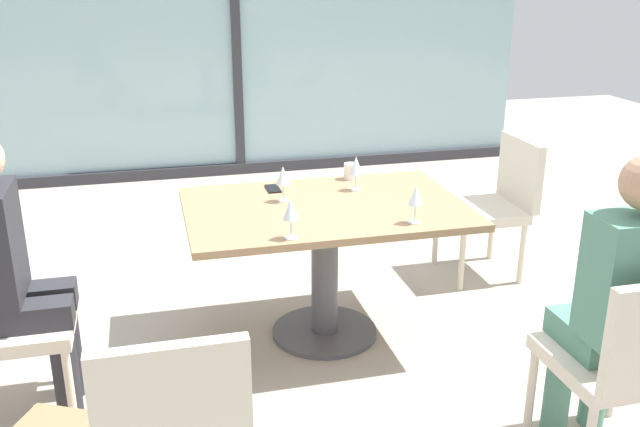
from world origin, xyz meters
TOP-DOWN VIEW (x-y plane):
  - ground_plane at (0.00, 0.00)m, footprint 12.00×12.00m
  - window_wall_backdrop at (0.00, 3.20)m, footprint 5.46×0.10m
  - dining_table_main at (0.00, 0.00)m, footprint 1.40×0.94m
  - chair_front_right at (0.83, -1.31)m, footprint 0.46×0.50m
  - chair_front_left at (-0.83, -1.31)m, footprint 0.46×0.50m
  - chair_far_right at (1.23, 0.52)m, footprint 0.50×0.46m
  - person_front_right at (0.83, -1.20)m, footprint 0.34×0.39m
  - person_side_end at (-1.43, -0.35)m, footprint 0.39×0.34m
  - wine_glass_0 at (0.34, -0.35)m, footprint 0.07×0.07m
  - wine_glass_1 at (0.22, 0.20)m, footprint 0.07×0.07m
  - wine_glass_2 at (-0.19, 0.11)m, footprint 0.07×0.07m
  - wine_glass_3 at (-0.26, -0.40)m, footprint 0.07×0.07m
  - coffee_cup at (0.25, 0.41)m, footprint 0.08×0.08m
  - cell_phone_on_table at (-0.21, 0.32)m, footprint 0.07×0.14m

SIDE VIEW (x-z plane):
  - ground_plane at x=0.00m, z-range 0.00..0.00m
  - chair_front_right at x=0.83m, z-range 0.06..0.93m
  - chair_front_left at x=-0.83m, z-range 0.06..0.93m
  - chair_far_right at x=1.23m, z-range 0.06..0.93m
  - dining_table_main at x=0.00m, z-range 0.20..0.93m
  - person_front_right at x=0.83m, z-range 0.07..1.33m
  - person_side_end at x=-1.43m, z-range 0.07..1.33m
  - cell_phone_on_table at x=-0.21m, z-range 0.73..0.74m
  - coffee_cup at x=0.25m, z-range 0.73..0.82m
  - wine_glass_0 at x=0.34m, z-range 0.77..0.95m
  - wine_glass_1 at x=0.22m, z-range 0.77..0.95m
  - wine_glass_2 at x=-0.19m, z-range 0.77..0.95m
  - wine_glass_3 at x=-0.26m, z-range 0.77..0.95m
  - window_wall_backdrop at x=0.00m, z-range -0.14..2.56m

